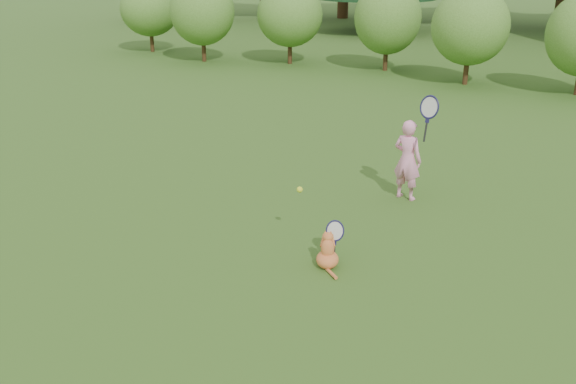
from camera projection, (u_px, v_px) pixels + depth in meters
The scene contains 5 objects.
ground at pixel (243, 265), 7.63m from camera, with size 100.00×100.00×0.00m, color #2A5317.
shrub_row at pixel (477, 31), 17.99m from camera, with size 28.00×3.00×2.80m, color #3F6B21, non-canonical shape.
child at pixel (408, 158), 9.48m from camera, with size 0.71×0.45×1.82m.
cat at pixel (328, 248), 7.54m from camera, with size 0.45×0.67×0.61m.
tennis_ball at pixel (300, 190), 7.98m from camera, with size 0.08×0.08×0.08m.
Camera 1 is at (3.56, -5.85, 3.52)m, focal length 40.00 mm.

